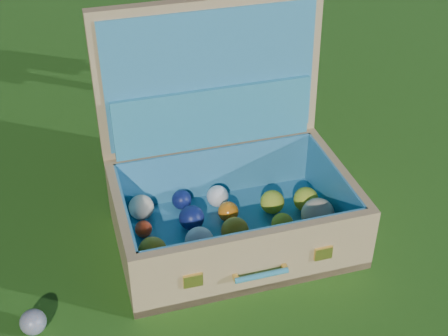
% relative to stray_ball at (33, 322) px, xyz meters
% --- Properties ---
extents(ground, '(60.00, 60.00, 0.00)m').
position_rel_stray_ball_xyz_m(ground, '(0.72, 0.07, -0.03)').
color(ground, '#215114').
rests_on(ground, ground).
extents(stray_ball, '(0.07, 0.07, 0.07)m').
position_rel_stray_ball_xyz_m(stray_ball, '(0.00, 0.00, 0.00)').
color(stray_ball, '#3A6299').
rests_on(stray_ball, ground).
extents(suitcase, '(0.71, 0.56, 0.66)m').
position_rel_stray_ball_xyz_m(suitcase, '(0.61, 0.25, 0.16)').
color(suitcase, tan).
rests_on(suitcase, ground).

